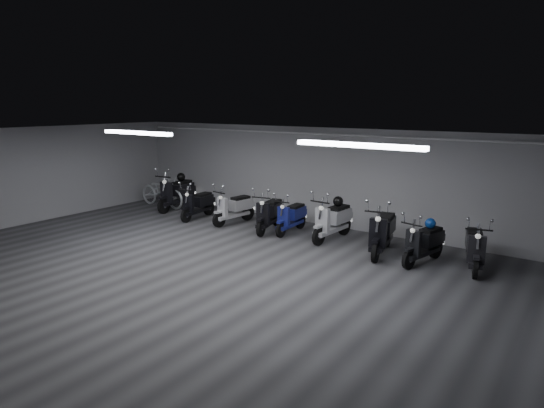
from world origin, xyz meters
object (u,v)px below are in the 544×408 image
Objects in this scene: scooter_8 at (424,237)px; helmet_2 at (338,201)px; scooter_0 at (176,188)px; helmet_0 at (181,177)px; scooter_4 at (291,212)px; helmet_1 at (430,223)px; scooter_1 at (197,199)px; scooter_2 at (233,203)px; scooter_6 at (332,214)px; scooter_7 at (383,225)px; scooter_3 at (269,208)px; bicycle at (162,188)px; scooter_9 at (475,241)px.

scooter_8 is 6.11× the size of helmet_2.
helmet_0 is at bearing 90.00° from scooter_0.
scooter_4 reaches higher than helmet_1.
scooter_2 is (1.28, 0.18, 0.02)m from scooter_1.
scooter_1 is 4.43m from scooter_6.
scooter_7 is (1.49, -0.34, 0.03)m from scooter_6.
scooter_4 is 4.72m from helmet_0.
scooter_3 is 6.50× the size of helmet_2.
helmet_1 is at bearing -10.28° from helmet_2.
scooter_6 is at bearing -3.42° from helmet_0.
scooter_7 is (5.91, 0.07, 0.10)m from scooter_1.
bicycle is at bearing 161.98° from scooter_1.
scooter_6 reaches higher than scooter_4.
scooter_3 reaches higher than scooter_9.
helmet_2 is (4.43, 0.66, 0.37)m from scooter_1.
scooter_8 is at bearing -15.38° from helmet_2.
scooter_3 is 4.15m from helmet_0.
bicycle is at bearing -178.49° from helmet_2.
bicycle is 9.12m from helmet_1.
helmet_2 is (-2.47, 0.68, 0.37)m from scooter_8.
scooter_4 is 5.60× the size of helmet_0.
scooter_3 is 1.84m from scooter_6.
bicycle is at bearing 166.32° from scooter_7.
scooter_0 is 1.25× the size of scooter_4.
scooter_7 is at bearing -21.93° from helmet_2.
scooter_9 is 6.33× the size of helmet_2.
scooter_1 reaches higher than scooter_4.
scooter_0 reaches higher than scooter_2.
helmet_0 is (-1.50, 0.76, 0.45)m from scooter_1.
bicycle is at bearing 162.87° from scooter_9.
scooter_0 is 0.72m from bicycle.
scooter_6 is 2.55m from helmet_1.
helmet_0 is (-8.39, 0.78, 0.45)m from scooter_8.
scooter_6 is (1.23, 0.06, 0.09)m from scooter_4.
helmet_2 is at bearing -7.18° from scooter_0.
scooter_8 reaches higher than scooter_4.
helmet_2 is (3.15, 0.48, 0.35)m from scooter_2.
scooter_1 is at bearing -171.50° from helmet_2.
scooter_7 reaches higher than scooter_3.
scooter_8 is at bearing -12.32° from scooter_0.
scooter_0 reaches higher than helmet_2.
scooter_9 reaches higher than scooter_1.
bicycle reaches higher than helmet_1.
scooter_0 is at bearing -87.93° from bicycle.
helmet_0 is (-9.39, 0.52, 0.43)m from scooter_9.
scooter_3 is 1.03× the size of scooter_9.
bicycle is (-9.06, 0.50, 0.05)m from scooter_8.
scooter_2 is 0.88× the size of scooter_7.
scooter_2 is at bearing 164.77° from scooter_9.
scooter_3 reaches higher than scooter_4.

